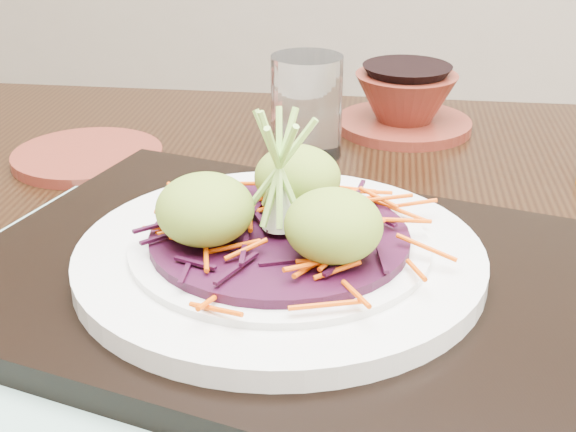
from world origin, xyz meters
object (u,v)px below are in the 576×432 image
(terracotta_side_plate, at_px, (88,156))
(serving_tray, at_px, (280,279))
(white_plate, at_px, (280,255))
(terracotta_bowl_set, at_px, (405,105))
(dining_table, at_px, (337,377))
(water_glass, at_px, (307,106))

(terracotta_side_plate, bearing_deg, serving_tray, -36.86)
(white_plate, relative_size, terracotta_bowl_set, 1.70)
(serving_tray, bearing_deg, dining_table, 71.83)
(serving_tray, bearing_deg, terracotta_side_plate, 149.80)
(serving_tray, height_order, white_plate, white_plate)
(dining_table, distance_m, terracotta_bowl_set, 0.35)
(dining_table, height_order, terracotta_bowl_set, terracotta_bowl_set)
(serving_tray, relative_size, white_plate, 1.54)
(water_glass, relative_size, terracotta_bowl_set, 0.61)
(dining_table, xyz_separation_m, terracotta_bowl_set, (-0.00, 0.32, 0.14))
(terracotta_bowl_set, bearing_deg, terracotta_side_plate, -146.83)
(terracotta_side_plate, bearing_deg, terracotta_bowl_set, 33.17)
(serving_tray, xyz_separation_m, white_plate, (0.00, -0.00, 0.02))
(terracotta_side_plate, bearing_deg, dining_table, -24.67)
(white_plate, bearing_deg, terracotta_bowl_set, 86.17)
(white_plate, xyz_separation_m, terracotta_bowl_set, (0.03, 0.39, -0.01))
(serving_tray, height_order, terracotta_bowl_set, terracotta_bowl_set)
(white_plate, height_order, terracotta_bowl_set, terracotta_bowl_set)
(serving_tray, bearing_deg, water_glass, 108.32)
(white_plate, xyz_separation_m, water_glass, (-0.06, 0.28, 0.02))
(terracotta_side_plate, bearing_deg, water_glass, 21.61)
(dining_table, height_order, white_plate, white_plate)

